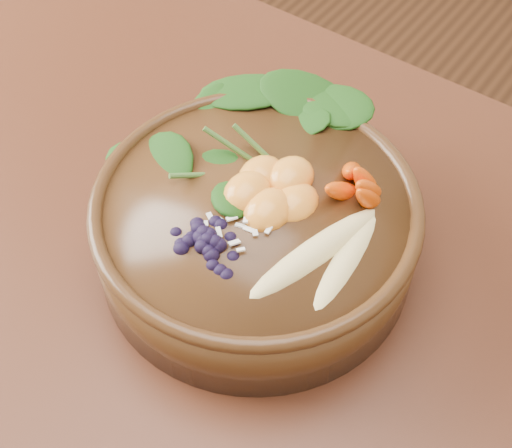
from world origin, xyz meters
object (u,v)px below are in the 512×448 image
Objects in this scene: carrot_cluster at (366,156)px; banana_halves at (332,246)px; kale_heap at (269,125)px; dining_table at (100,284)px; mandarin_cluster at (273,181)px; stoneware_bowl at (256,230)px; blueberry_pile at (205,228)px.

banana_halves is at bearing -66.94° from carrot_cluster.
dining_table is at bearing -129.06° from kale_heap.
banana_halves reaches higher than dining_table.
carrot_cluster is 0.87× the size of mandarin_cluster.
carrot_cluster is at bearing 46.07° from stoneware_bowl.
mandarin_cluster is 0.69× the size of blueberry_pile.
carrot_cluster is at bearing 60.21° from blueberry_pile.
carrot_cluster is at bearing 0.27° from kale_heap.
banana_halves is (0.09, -0.01, 0.06)m from stoneware_bowl.
mandarin_cluster is at bearing 31.17° from dining_table.
kale_heap reaches higher than mandarin_cluster.
kale_heap is at bearing 156.45° from banana_halves.
blueberry_pile reaches higher than banana_halves.
stoneware_bowl is at bearing -123.69° from carrot_cluster.
mandarin_cluster is (0.17, 0.10, 0.19)m from dining_table.
blueberry_pile reaches higher than mandarin_cluster.
kale_heap is 0.14m from blueberry_pile.
stoneware_bowl reaches higher than dining_table.
kale_heap is at bearing 127.98° from mandarin_cluster.
kale_heap is 2.07× the size of mandarin_cluster.
banana_halves is (0.13, -0.08, -0.01)m from kale_heap.
banana_halves is at bearing -19.99° from mandarin_cluster.
mandarin_cluster is (-0.06, -0.05, -0.03)m from carrot_cluster.
carrot_cluster reaches higher than mandarin_cluster.
stoneware_bowl is 1.53× the size of kale_heap.
mandarin_cluster is (0.04, -0.05, -0.01)m from kale_heap.
dining_table is 18.54× the size of carrot_cluster.
kale_heap is (0.13, 0.16, 0.20)m from dining_table.
kale_heap reaches higher than blueberry_pile.
dining_table is 16.12× the size of mandarin_cluster.
stoneware_bowl is 0.11m from banana_halves.
mandarin_cluster reaches higher than dining_table.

